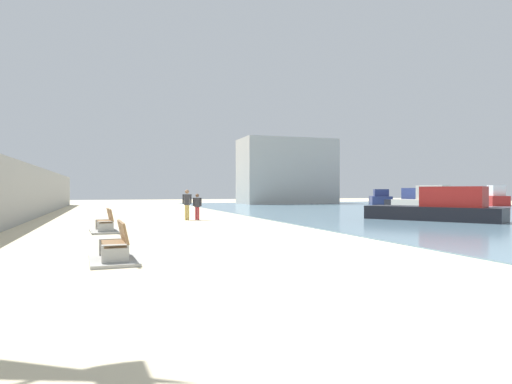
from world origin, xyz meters
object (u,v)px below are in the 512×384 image
person_standing (187,202)px  boat_far_right (494,198)px  boat_mid_bay (426,202)px  person_walking (197,205)px  boat_far_left (380,199)px  boat_distant (413,200)px  boat_nearest (439,208)px  bench_far (105,227)px  bench_near (114,252)px

person_standing → boat_far_right: (36.26, 12.69, -0.19)m
person_standing → boat_far_right: size_ratio=0.38×
boat_mid_bay → person_walking: bearing=-170.4°
boat_mid_bay → boat_far_left: bearing=67.7°
person_walking → boat_mid_bay: 19.08m
person_walking → boat_mid_bay: boat_mid_bay is taller
person_standing → boat_far_left: 32.30m
boat_mid_bay → boat_far_right: size_ratio=1.23×
boat_far_right → boat_mid_bay: bearing=-150.5°
person_standing → boat_distant: size_ratio=0.25×
boat_mid_bay → boat_nearest: (-6.10, -8.52, -0.08)m
person_walking → boat_mid_bay: bearing=9.6°
bench_far → bench_near: bearing=-88.3°
boat_nearest → person_standing: bearing=158.0°
person_walking → person_standing: 0.62m
person_walking → boat_distant: boat_distant is taller
bench_near → boat_far_right: boat_far_right is taller
bench_far → boat_far_left: boat_far_left is taller
person_standing → boat_distant: boat_distant is taller
bench_near → boat_far_right: (40.53, 27.28, 0.63)m
bench_far → person_walking: 8.21m
boat_far_right → boat_far_left: bearing=147.7°
boat_mid_bay → boat_far_left: size_ratio=1.00×
boat_far_left → boat_distant: size_ratio=0.83×
bench_far → boat_far_right: 45.04m
person_walking → boat_far_left: bearing=37.1°
person_walking → boat_nearest: boat_nearest is taller
boat_far_left → boat_distant: bearing=-101.5°
bench_near → boat_far_left: bearing=48.2°
boat_far_left → person_standing: bearing=-143.5°
bench_far → boat_mid_bay: bearing=21.8°
boat_far_right → boat_nearest: size_ratio=0.64×
bench_far → boat_far_right: bearing=25.1°
boat_mid_bay → boat_far_left: 17.34m
person_standing → boat_far_left: size_ratio=0.30×
person_walking → boat_far_right: size_ratio=0.33×
bench_far → boat_mid_bay: (23.91, 9.59, 0.57)m
bench_near → boat_far_right: bearing=33.9°
boat_far_left → boat_distant: boat_distant is taller
boat_far_right → boat_distant: (-11.89, -1.42, -0.13)m
boat_nearest → boat_far_left: boat_nearest is taller
boat_mid_bay → boat_nearest: boat_mid_bay is taller
boat_nearest → boat_distant: (11.07, 16.63, 0.00)m
boat_distant → bench_far: bearing=-148.5°
person_walking → boat_distant: 26.33m
boat_far_left → boat_distant: 8.09m
boat_far_right → boat_distant: boat_far_right is taller
bench_near → boat_far_left: boat_far_left is taller
boat_distant → person_walking: bearing=-154.6°
boat_mid_bay → boat_distant: size_ratio=0.83×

